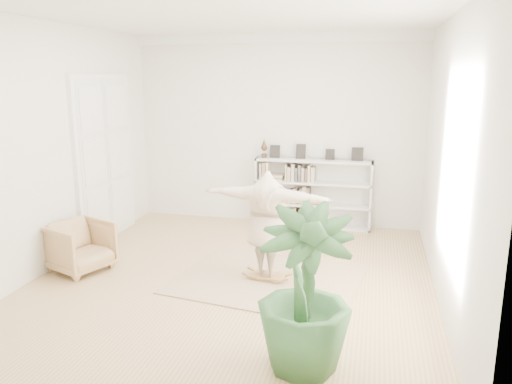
% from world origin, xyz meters
% --- Properties ---
extents(floor, '(6.00, 6.00, 0.00)m').
position_xyz_m(floor, '(0.00, 0.00, 0.00)').
color(floor, '#9C7E50').
rests_on(floor, ground).
extents(room_shell, '(6.00, 6.00, 6.00)m').
position_xyz_m(room_shell, '(0.00, 2.94, 3.51)').
color(room_shell, silver).
rests_on(room_shell, floor).
extents(doors, '(0.09, 1.78, 2.92)m').
position_xyz_m(doors, '(-2.70, 1.30, 1.40)').
color(doors, white).
rests_on(doors, floor).
extents(bookshelf, '(2.20, 0.35, 1.64)m').
position_xyz_m(bookshelf, '(0.74, 2.82, 0.64)').
color(bookshelf, silver).
rests_on(bookshelf, floor).
extents(armchair, '(1.04, 1.02, 0.73)m').
position_xyz_m(armchair, '(-2.30, -0.23, 0.37)').
color(armchair, '#A58657').
rests_on(armchair, floor).
extents(rug, '(2.76, 2.34, 0.02)m').
position_xyz_m(rug, '(0.48, 0.04, 0.01)').
color(rug, tan).
rests_on(rug, floor).
extents(rocker_board, '(0.51, 0.35, 0.10)m').
position_xyz_m(rocker_board, '(0.48, 0.04, 0.06)').
color(rocker_board, olive).
rests_on(rocker_board, rug).
extents(person, '(1.89, 0.76, 1.50)m').
position_xyz_m(person, '(0.48, 0.04, 0.87)').
color(person, beige).
rests_on(person, rocker_board).
extents(houseplant, '(1.02, 1.02, 1.63)m').
position_xyz_m(houseplant, '(1.27, -2.00, 0.82)').
color(houseplant, '#2A5329').
rests_on(houseplant, floor).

